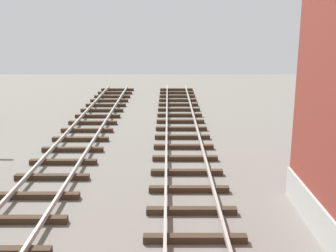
{
  "coord_description": "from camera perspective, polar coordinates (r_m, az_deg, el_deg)",
  "views": [
    {
      "loc": [
        0.02,
        -0.71,
        5.16
      ],
      "look_at": [
        -0.01,
        13.99,
        1.5
      ],
      "focal_mm": 44.78,
      "sensor_mm": 36.0,
      "label": 1
    }
  ],
  "objects": []
}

